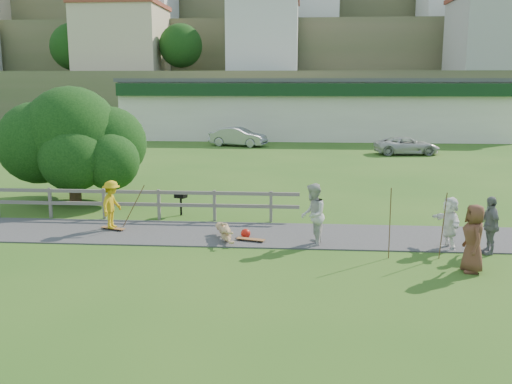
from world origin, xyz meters
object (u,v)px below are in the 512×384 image
at_px(spectator_a, 313,215).
at_px(spectator_d, 449,223).
at_px(skater_fallen, 225,232).
at_px(spectator_c, 474,238).
at_px(skater_rider, 112,207).
at_px(bbq, 181,204).
at_px(spectator_b, 490,225).
at_px(car_white, 407,146).
at_px(car_silver, 238,137).
at_px(tree, 73,160).

xyz_separation_m(spectator_a, spectator_d, (3.99, -0.03, -0.16)).
xyz_separation_m(skater_fallen, spectator_c, (6.77, -2.40, 0.61)).
bearing_deg(skater_rider, bbq, -27.78).
relative_size(spectator_b, car_white, 0.39).
xyz_separation_m(skater_rider, bbq, (1.79, 2.39, -0.36)).
relative_size(car_white, bbq, 4.90).
bearing_deg(skater_fallen, car_silver, 76.04).
distance_m(car_silver, tree, 21.18).
bearing_deg(spectator_b, car_silver, -165.76).
bearing_deg(car_white, spectator_b, 168.85).
bearing_deg(car_white, spectator_d, 166.13).
bearing_deg(spectator_d, car_silver, -173.46).
bearing_deg(spectator_a, skater_fallen, -90.78).
bearing_deg(car_silver, skater_rider, -168.10).
distance_m(spectator_b, bbq, 10.58).
xyz_separation_m(skater_fallen, spectator_a, (2.68, -0.34, 0.66)).
relative_size(spectator_a, car_white, 0.44).
distance_m(spectator_a, spectator_c, 4.58).
relative_size(spectator_c, bbq, 2.05).
bearing_deg(car_silver, spectator_b, -144.10).
height_order(skater_rider, spectator_c, spectator_c).
bearing_deg(spectator_a, spectator_c, 69.82).
bearing_deg(bbq, tree, 177.87).
height_order(skater_rider, skater_fallen, skater_rider).
bearing_deg(bbq, car_white, 79.97).
bearing_deg(car_white, car_silver, 64.21).
relative_size(spectator_b, car_silver, 0.39).
xyz_separation_m(spectator_c, spectator_d, (-0.11, 2.02, -0.11)).
distance_m(spectator_a, car_silver, 26.91).
bearing_deg(skater_rider, car_white, -23.07).
xyz_separation_m(spectator_d, car_white, (2.74, 22.37, -0.19)).
height_order(skater_rider, car_white, skater_rider).
bearing_deg(bbq, spectator_c, -11.10).
bearing_deg(skater_fallen, tree, 122.78).
height_order(skater_fallen, tree, tree).
height_order(spectator_a, bbq, spectator_a).
xyz_separation_m(spectator_a, bbq, (-4.76, 3.61, -0.52)).
relative_size(skater_fallen, spectator_c, 0.88).
xyz_separation_m(spectator_a, tree, (-9.63, 5.74, 0.78)).
bearing_deg(tree, skater_rider, -55.70).
bearing_deg(spectator_c, skater_rider, -107.65).
height_order(skater_fallen, bbq, bbq).
bearing_deg(skater_rider, spectator_c, -98.01).
distance_m(spectator_b, spectator_c, 1.93).
xyz_separation_m(spectator_b, tree, (-14.67, 6.11, 0.89)).
bearing_deg(car_white, bbq, 141.59).
relative_size(car_silver, bbq, 4.94).
relative_size(skater_fallen, car_silver, 0.37).
relative_size(skater_rider, spectator_b, 0.95).
xyz_separation_m(spectator_b, car_silver, (-10.20, 26.78, -0.13)).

